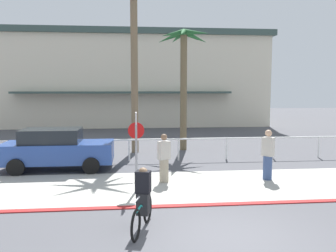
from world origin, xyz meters
TOP-DOWN VIEW (x-y plane):
  - ground_plane at (0.00, 10.00)m, footprint 80.00×80.00m
  - sidewalk_strip at (0.00, 4.20)m, footprint 44.00×4.00m
  - curb_paint at (0.00, 2.20)m, footprint 44.00×0.24m
  - building_backdrop at (-2.81, 27.22)m, footprint 25.78×11.86m
  - rail_fence at (-0.00, 8.50)m, footprint 27.22×0.08m
  - stop_sign_bike_lane at (-1.98, 3.78)m, footprint 0.52×0.56m
  - palm_tree_1 at (-2.00, 10.77)m, footprint 3.53×3.04m
  - palm_tree_2 at (0.64, 11.36)m, footprint 2.72×3.45m
  - car_blue_1 at (-5.18, 7.15)m, footprint 4.40×2.02m
  - cyclist_teal_0 at (-1.87, 0.69)m, footprint 0.56×1.77m
  - pedestrian_0 at (2.76, 4.73)m, footprint 0.47×0.47m
  - pedestrian_1 at (-1.00, 4.76)m, footprint 0.47×0.43m

SIDE VIEW (x-z plane):
  - ground_plane at x=0.00m, z-range 0.00..0.00m
  - sidewalk_strip at x=0.00m, z-range 0.00..0.02m
  - curb_paint at x=0.00m, z-range 0.00..0.03m
  - cyclist_teal_0 at x=-1.87m, z-range -0.06..1.44m
  - pedestrian_1 at x=-1.00m, z-range -0.06..1.67m
  - rail_fence at x=0.00m, z-range 0.32..1.36m
  - pedestrian_0 at x=2.76m, z-range -0.06..1.78m
  - car_blue_1 at x=-5.18m, z-range 0.03..1.72m
  - stop_sign_bike_lane at x=-1.98m, z-range 0.40..2.96m
  - building_backdrop at x=-2.81m, z-range 0.02..8.30m
  - palm_tree_2 at x=0.64m, z-range 1.65..8.08m
  - palm_tree_1 at x=-2.00m, z-range 2.19..11.08m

